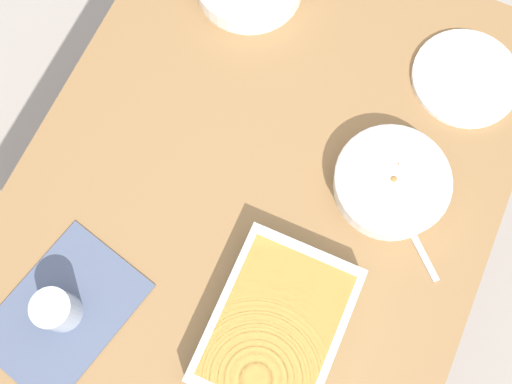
% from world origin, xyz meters
% --- Properties ---
extents(ground_plane, '(6.00, 6.00, 0.00)m').
position_xyz_m(ground_plane, '(0.00, 0.00, 0.00)').
color(ground_plane, '#9E9389').
extents(dining_table, '(1.20, 0.90, 0.74)m').
position_xyz_m(dining_table, '(0.00, 0.00, 0.65)').
color(dining_table, olive).
rests_on(dining_table, ground_plane).
extents(placemat, '(0.32, 0.26, 0.00)m').
position_xyz_m(placemat, '(0.35, -0.22, 0.74)').
color(placemat, '#4C5670').
rests_on(placemat, dining_table).
extents(stew_bowl, '(0.22, 0.22, 0.06)m').
position_xyz_m(stew_bowl, '(-0.11, 0.23, 0.77)').
color(stew_bowl, white).
rests_on(stew_bowl, dining_table).
extents(baking_dish, '(0.30, 0.22, 0.06)m').
position_xyz_m(baking_dish, '(0.22, 0.14, 0.77)').
color(baking_dish, silver).
rests_on(baking_dish, dining_table).
extents(drink_cup, '(0.07, 0.07, 0.08)m').
position_xyz_m(drink_cup, '(0.35, -0.22, 0.78)').
color(drink_cup, '#B2BCC6').
rests_on(drink_cup, dining_table).
extents(side_plate, '(0.22, 0.22, 0.01)m').
position_xyz_m(side_plate, '(-0.39, 0.29, 0.75)').
color(side_plate, white).
rests_on(side_plate, dining_table).
extents(spoon_by_stew, '(0.13, 0.14, 0.01)m').
position_xyz_m(spoon_by_stew, '(-0.06, 0.29, 0.74)').
color(spoon_by_stew, silver).
rests_on(spoon_by_stew, dining_table).
extents(spoon_by_broccoli, '(0.13, 0.14, 0.01)m').
position_xyz_m(spoon_by_broccoli, '(-0.38, -0.17, 0.74)').
color(spoon_by_broccoli, silver).
rests_on(spoon_by_broccoli, dining_table).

